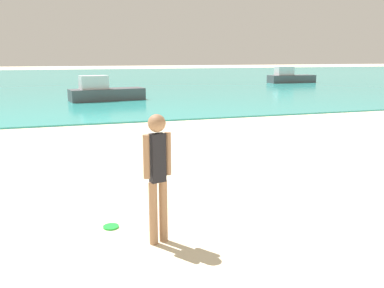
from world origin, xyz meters
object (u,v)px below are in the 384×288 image
person_standing (158,172)px  boat_far (290,77)px  boat_near (104,92)px  frisbee (111,227)px

person_standing → boat_far: bearing=40.5°
person_standing → boat_near: (1.16, 17.29, -0.44)m
person_standing → frisbee: size_ratio=7.60×
frisbee → person_standing: bearing=-51.1°
frisbee → boat_near: 16.72m
boat_near → person_standing: bearing=-102.7°
boat_far → person_standing: bearing=-122.7°
frisbee → boat_near: size_ratio=0.06×
boat_far → boat_near: bearing=-148.7°
person_standing → frisbee: 1.28m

